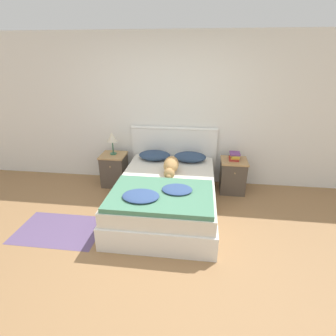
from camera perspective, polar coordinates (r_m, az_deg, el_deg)
ground_plane at (r=3.27m, az=-4.45°, el=-18.67°), size 16.00×16.00×0.00m
wall_back at (r=4.62m, az=0.34°, el=12.08°), size 9.00×0.06×2.55m
bed at (r=3.93m, az=-0.37°, el=-6.05°), size 1.44×2.03×0.52m
headboard at (r=4.74m, az=1.27°, el=3.12°), size 1.52×0.06×1.03m
nightstand_left at (r=4.80m, az=-11.58°, el=-0.31°), size 0.43×0.43×0.58m
nightstand_right at (r=4.60m, az=13.90°, el=-1.63°), size 0.43×0.43×0.58m
pillow_left at (r=4.52m, az=-2.93°, el=2.79°), size 0.54×0.37×0.15m
pillow_right at (r=4.46m, az=4.82°, el=2.43°), size 0.54×0.37×0.15m
quilt at (r=3.34m, az=-1.73°, el=-5.86°), size 1.31×0.91×0.11m
dog at (r=3.99m, az=0.64°, el=0.41°), size 0.23×0.63×0.23m
book_stack at (r=4.49m, az=14.27°, el=2.50°), size 0.17×0.23×0.12m
table_lamp at (r=4.62m, az=-12.08°, el=6.43°), size 0.18×0.18×0.39m
rug at (r=3.94m, az=-22.52°, el=-12.31°), size 1.14×0.74×0.00m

